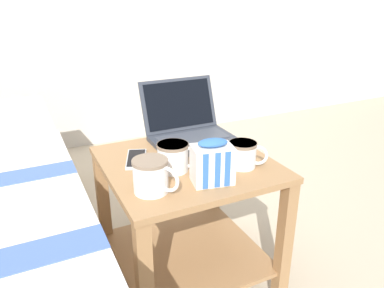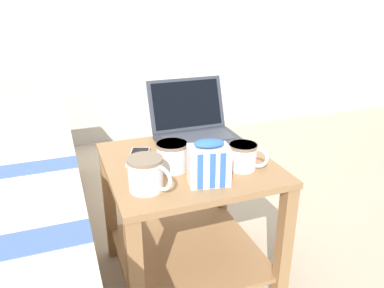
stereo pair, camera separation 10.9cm
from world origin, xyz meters
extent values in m
plane|color=tan|center=(0.00, 0.00, 0.00)|extent=(8.00, 8.00, 0.00)
cube|color=#997047|center=(0.00, 0.00, 0.51)|extent=(0.57, 0.56, 0.02)
cube|color=#997047|center=(0.00, 0.00, 0.13)|extent=(0.53, 0.52, 0.02)
cube|color=#997047|center=(0.26, -0.25, 0.25)|extent=(0.04, 0.04, 0.49)
cube|color=#997047|center=(-0.26, 0.25, 0.25)|extent=(0.04, 0.04, 0.49)
cube|color=#997047|center=(0.26, 0.25, 0.25)|extent=(0.04, 0.04, 0.49)
cube|color=#333842|center=(0.10, 0.14, 0.53)|extent=(0.32, 0.22, 0.02)
cube|color=#424751|center=(0.10, 0.16, 0.54)|extent=(0.27, 0.12, 0.00)
cube|color=#424751|center=(0.10, 0.08, 0.54)|extent=(0.09, 0.05, 0.00)
cube|color=#333842|center=(0.10, 0.29, 0.64)|extent=(0.32, 0.08, 0.20)
cube|color=black|center=(0.10, 0.28, 0.64)|extent=(0.29, 0.07, 0.18)
cube|color=yellow|center=(0.03, 0.30, 0.66)|extent=(0.03, 0.02, 0.04)
cube|color=silver|center=(0.17, 0.27, 0.59)|extent=(0.02, 0.01, 0.03)
cube|color=yellow|center=(0.09, 0.29, 0.62)|extent=(0.05, 0.01, 0.03)
cylinder|color=white|center=(-0.07, -0.04, 0.56)|extent=(0.10, 0.10, 0.09)
cylinder|color=#7F6B56|center=(-0.07, -0.04, 0.61)|extent=(0.11, 0.11, 0.01)
cylinder|color=black|center=(-0.07, -0.04, 0.60)|extent=(0.09, 0.09, 0.01)
torus|color=white|center=(-0.02, -0.07, 0.57)|extent=(0.07, 0.05, 0.08)
cylinder|color=white|center=(-0.19, -0.15, 0.57)|extent=(0.10, 0.10, 0.10)
cylinder|color=#7F6B56|center=(-0.19, -0.15, 0.61)|extent=(0.11, 0.11, 0.01)
cylinder|color=black|center=(-0.19, -0.15, 0.61)|extent=(0.10, 0.10, 0.01)
torus|color=white|center=(-0.15, -0.19, 0.57)|extent=(0.06, 0.07, 0.08)
cylinder|color=white|center=(0.15, -0.12, 0.56)|extent=(0.09, 0.09, 0.09)
cylinder|color=#7F6B56|center=(0.15, -0.12, 0.60)|extent=(0.10, 0.10, 0.01)
cylinder|color=black|center=(0.15, -0.12, 0.59)|extent=(0.08, 0.08, 0.01)
torus|color=white|center=(0.19, -0.15, 0.56)|extent=(0.06, 0.05, 0.07)
cube|color=white|center=(0.01, -0.17, 0.58)|extent=(0.14, 0.11, 0.12)
cube|color=#3366B2|center=(-0.04, -0.21, 0.58)|extent=(0.02, 0.01, 0.11)
cube|color=#3366B2|center=(0.00, -0.22, 0.58)|extent=(0.02, 0.01, 0.11)
cube|color=#3366B2|center=(0.03, -0.22, 0.58)|extent=(0.02, 0.01, 0.11)
ellipsoid|color=#3366B2|center=(0.01, -0.17, 0.65)|extent=(0.10, 0.07, 0.02)
cube|color=#B7BABC|center=(-0.16, 0.08, 0.52)|extent=(0.12, 0.17, 0.01)
cube|color=black|center=(-0.16, 0.08, 0.53)|extent=(0.11, 0.15, 0.00)
camera|label=1|loc=(-0.50, -1.08, 1.07)|focal=35.00mm
camera|label=2|loc=(-0.40, -1.13, 1.07)|focal=35.00mm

